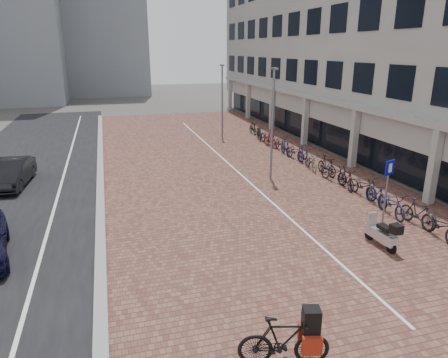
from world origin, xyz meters
TOP-DOWN VIEW (x-y plane):
  - ground at (0.00, 0.00)m, footprint 140.00×140.00m
  - plaza_brick at (2.00, 12.00)m, footprint 14.50×42.00m
  - street_asphalt at (-9.00, 12.00)m, footprint 8.00×50.00m
  - curb at (-5.10, 12.00)m, footprint 0.35×42.00m
  - lane_line at (-7.00, 12.00)m, footprint 0.12×44.00m
  - parking_line at (2.20, 12.00)m, footprint 0.10×30.00m
  - office_building at (12.97, 16.00)m, footprint 8.40×40.00m
  - car_dark at (-9.26, 11.75)m, footprint 1.76×4.16m
  - hero_bike at (-1.31, -3.12)m, footprint 2.06×1.06m
  - scooter_front at (4.17, 1.04)m, footprint 0.58×1.60m
  - parking_sign at (5.27, 2.40)m, footprint 0.52×0.25m
  - lamp_near at (3.47, 9.22)m, footprint 0.12×0.12m
  - lamp_far at (3.85, 19.77)m, footprint 0.12×0.12m
  - bike_row at (6.45, 10.65)m, footprint 1.43×21.45m

SIDE VIEW (x-z plane):
  - ground at x=0.00m, z-range 0.00..0.00m
  - street_asphalt at x=-9.00m, z-range -0.01..0.02m
  - plaza_brick at x=2.00m, z-range -0.01..0.03m
  - lane_line at x=-7.00m, z-range 0.02..0.02m
  - parking_line at x=2.20m, z-range 0.03..0.04m
  - curb at x=-5.10m, z-range 0.00..0.14m
  - bike_row at x=6.45m, z-range 0.00..1.05m
  - scooter_front at x=4.17m, z-range 0.00..1.08m
  - hero_bike at x=-1.31m, z-range -0.08..1.32m
  - car_dark at x=-9.26m, z-range 0.00..1.34m
  - parking_sign at x=5.27m, z-range 0.48..3.13m
  - lamp_far at x=3.85m, z-range 0.00..5.38m
  - lamp_near at x=3.47m, z-range 0.00..5.60m
  - office_building at x=12.97m, z-range 0.94..15.94m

